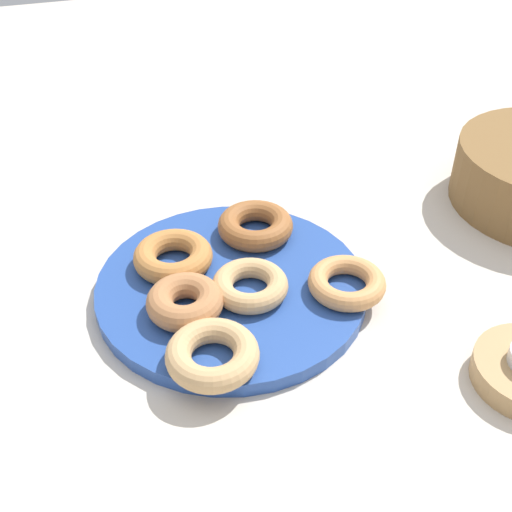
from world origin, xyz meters
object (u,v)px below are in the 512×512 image
object	(u,v)px
donut_2	(250,285)
donut_plate	(231,287)
donut_1	(185,302)
donut_4	(347,283)
donut_0	(212,355)
donut_5	(173,256)
donut_3	(255,225)

from	to	relation	value
donut_2	donut_plate	bearing A→B (deg)	-150.78
donut_1	donut_4	xyz separation A→B (m)	(0.02, 0.18, -0.00)
donut_plate	donut_0	xyz separation A→B (m)	(0.12, -0.05, 0.02)
donut_1	donut_5	distance (m)	0.08
donut_2	donut_4	size ratio (longest dim) A/B	0.98
donut_0	donut_3	world-z (taller)	donut_3
donut_2	donut_3	xyz separation A→B (m)	(-0.11, 0.04, 0.00)
donut_2	donut_1	bearing A→B (deg)	-83.97
donut_4	donut_0	bearing A→B (deg)	-69.97
donut_0	donut_1	size ratio (longest dim) A/B	1.12
donut_3	donut_5	bearing A→B (deg)	-74.60
donut_1	donut_5	bearing A→B (deg)	177.06
donut_1	donut_3	xyz separation A→B (m)	(-0.11, 0.11, -0.00)
donut_0	donut_1	distance (m)	0.08
donut_3	donut_1	bearing A→B (deg)	-45.41
donut_plate	donut_5	world-z (taller)	donut_5
donut_2	donut_4	world-z (taller)	donut_2
donut_plate	donut_3	bearing A→B (deg)	145.62
donut_3	donut_5	distance (m)	0.11
donut_1	donut_2	distance (m)	0.08
donut_1	donut_5	world-z (taller)	donut_1
donut_3	donut_5	world-z (taller)	same
donut_1	donut_4	size ratio (longest dim) A/B	0.96
donut_1	donut_5	size ratio (longest dim) A/B	0.90
donut_0	donut_1	world-z (taller)	donut_1
donut_plate	donut_2	distance (m)	0.04
donut_3	donut_4	size ratio (longest dim) A/B	1.08
donut_5	donut_plate	bearing A→B (deg)	49.45
donut_2	donut_0	bearing A→B (deg)	-36.37
donut_2	donut_5	xyz separation A→B (m)	(-0.07, -0.07, 0.00)
donut_1	donut_0	bearing A→B (deg)	6.45
donut_5	donut_4	bearing A→B (deg)	59.83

